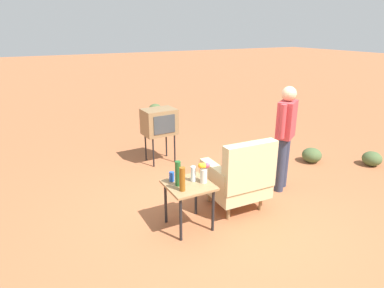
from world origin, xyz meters
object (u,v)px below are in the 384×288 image
Objects in this scene: person_standing at (285,132)px; flower_vase at (204,172)px; armchair at (239,177)px; bottle_wine_green at (178,174)px; soda_can_blue at (172,177)px; bottle_short_clear at (193,174)px; side_table at (189,190)px; bottle_tall_amber at (182,179)px; tv_on_stand at (159,122)px.

person_standing is 6.19× the size of flower_vase.
flower_vase is at bearing 9.52° from armchair.
person_standing is 5.12× the size of bottle_wine_green.
bottle_short_clear is at bearing 151.50° from soda_can_blue.
side_table is 0.30m from bottle_tall_amber.
flower_vase is at bearing 81.33° from tv_on_stand.
tv_on_stand is 5.15× the size of bottle_short_clear.
person_standing is 1.97m from soda_can_blue.
bottle_tall_amber is (-0.00, 0.30, 0.09)m from soda_can_blue.
armchair is 3.31× the size of bottle_wine_green.
tv_on_stand is at bearing -108.45° from soda_can_blue.
person_standing is 2.00m from bottle_tall_amber.
flower_vase is (1.61, 0.33, -0.18)m from person_standing.
bottle_wine_green is 0.33m from flower_vase.
bottle_short_clear is 0.14m from flower_vase.
side_table is 2.29× the size of flower_vase.
side_table is at bearing 29.39° from bottle_short_clear.
tv_on_stand is at bearing -57.00° from person_standing.
side_table is 3.03× the size of bottle_short_clear.
soda_can_blue is (0.97, -0.12, 0.17)m from armchair.
armchair reaches higher than bottle_tall_amber.
bottle_wine_green is 2.62× the size of soda_can_blue.
side_table is at bearing 169.20° from bottle_wine_green.
side_table is at bearing 129.77° from soda_can_blue.
bottle_wine_green is at bearing -12.13° from flower_vase.
tv_on_stand is at bearing -98.67° from flower_vase.
side_table is (0.82, 0.06, 0.02)m from armchair.
armchair is 0.65× the size of person_standing.
armchair is at bearing -170.48° from flower_vase.
bottle_tall_amber is at bearing 12.80° from flower_vase.
tv_on_stand reaches higher than bottle_wine_green.
side_table is 4.97× the size of soda_can_blue.
armchair is 3.53× the size of bottle_tall_amber.
armchair is 4.00× the size of flower_vase.
bottle_tall_amber is (1.95, 0.40, -0.18)m from person_standing.
person_standing is 5.47× the size of bottle_tall_amber.
armchair is 0.69m from flower_vase.
soda_can_blue reaches higher than side_table.
side_table is 0.37× the size of person_standing.
soda_can_blue is (0.68, 2.05, -0.11)m from tv_on_stand.
bottle_tall_amber is at bearing 39.19° from side_table.
soda_can_blue is 0.61× the size of bottle_short_clear.
person_standing is at bearing -176.99° from soda_can_blue.
tv_on_stand reaches higher than flower_vase.
bottle_tall_amber is (0.15, 0.12, 0.24)m from side_table.
bottle_short_clear is (1.71, 0.23, -0.23)m from person_standing.
tv_on_stand reaches higher than soda_can_blue.
armchair is at bearing -175.66° from side_table.
bottle_wine_green is (0.13, -0.03, 0.25)m from side_table.
side_table is at bearing -13.07° from flower_vase.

